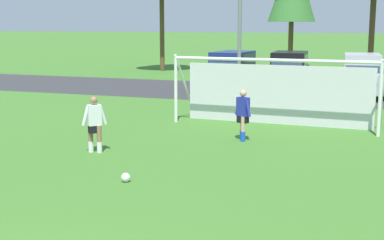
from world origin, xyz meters
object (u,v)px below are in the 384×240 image
at_px(soccer_ball, 126,177).
at_px(soccer_goal, 276,90).
at_px(parked_car_slot_left, 289,71).
at_px(parked_car_slot_center_left, 362,75).
at_px(street_lamp, 243,20).
at_px(parked_car_slot_far_left, 232,70).
at_px(player_midfield_center, 95,125).
at_px(player_winger_left, 243,115).

xyz_separation_m(soccer_ball, soccer_goal, (1.89, 8.51, 1.18)).
height_order(parked_car_slot_left, parked_car_slot_center_left, same).
bearing_deg(soccer_goal, parked_car_slot_center_left, 74.80).
bearing_deg(parked_car_slot_left, street_lamp, -104.55).
relative_size(soccer_ball, parked_car_slot_far_left, 0.05).
bearing_deg(soccer_goal, street_lamp, 116.37).
height_order(parked_car_slot_far_left, parked_car_slot_center_left, same).
bearing_deg(parked_car_slot_far_left, player_midfield_center, -88.92).
xyz_separation_m(parked_car_slot_far_left, parked_car_slot_left, (3.08, 0.75, 0.00)).
xyz_separation_m(parked_car_slot_center_left, street_lamp, (-5.20, -4.16, 2.75)).
bearing_deg(player_midfield_center, parked_car_slot_far_left, 91.08).
bearing_deg(soccer_ball, parked_car_slot_center_left, 76.07).
relative_size(soccer_ball, street_lamp, 0.03).
bearing_deg(soccer_ball, parked_car_slot_far_left, 97.81).
bearing_deg(soccer_ball, player_midfield_center, 132.20).
distance_m(parked_car_slot_left, parked_car_slot_center_left, 3.99).
bearing_deg(parked_car_slot_center_left, soccer_goal, -105.20).
relative_size(player_winger_left, street_lamp, 0.22).
distance_m(soccer_goal, player_winger_left, 3.14).
distance_m(player_midfield_center, player_winger_left, 4.72).
xyz_separation_m(player_winger_left, parked_car_slot_far_left, (-3.93, 12.75, 0.29)).
xyz_separation_m(parked_car_slot_far_left, parked_car_slot_center_left, (6.95, -0.21, 0.00)).
xyz_separation_m(parked_car_slot_left, parked_car_slot_center_left, (3.88, -0.96, 0.00)).
bearing_deg(parked_car_slot_center_left, player_midfield_center, -113.16).
relative_size(soccer_goal, parked_car_slot_left, 1.59).
xyz_separation_m(player_midfield_center, parked_car_slot_far_left, (-0.30, 15.77, 0.29)).
distance_m(soccer_goal, street_lamp, 6.46).
bearing_deg(player_midfield_center, parked_car_slot_left, 80.44).
distance_m(player_winger_left, parked_car_slot_far_left, 13.35).
bearing_deg(parked_car_slot_left, parked_car_slot_center_left, -13.92).
distance_m(player_midfield_center, parked_car_slot_left, 16.75).
height_order(player_midfield_center, street_lamp, street_lamp).
bearing_deg(street_lamp, soccer_ball, -86.92).
relative_size(soccer_goal, parked_car_slot_center_left, 1.58).
bearing_deg(player_midfield_center, player_winger_left, 39.68).
distance_m(parked_car_slot_far_left, street_lamp, 5.45).
relative_size(soccer_ball, parked_car_slot_left, 0.05).
xyz_separation_m(player_midfield_center, parked_car_slot_left, (2.78, 16.52, 0.29)).
xyz_separation_m(soccer_ball, player_midfield_center, (-2.20, 2.42, 0.71)).
bearing_deg(street_lamp, parked_car_slot_center_left, 38.64).
height_order(parked_car_slot_left, street_lamp, street_lamp).
xyz_separation_m(player_midfield_center, player_winger_left, (3.64, 3.02, 0.00)).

